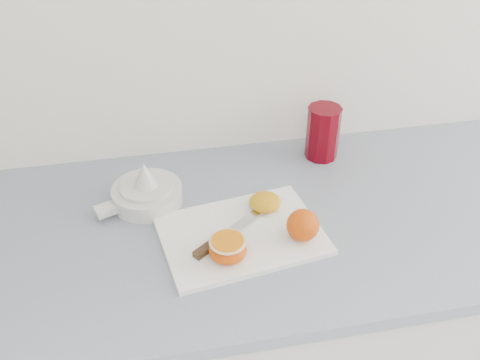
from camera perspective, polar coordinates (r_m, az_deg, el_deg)
The scene contains 8 objects.
counter at distance 1.50m, azimuth 0.76°, elevation -17.20°, with size 2.51×0.64×0.89m.
cutting_board at distance 1.12m, azimuth 0.15°, elevation -5.86°, with size 0.33×0.23×0.01m, color white.
whole_orange at distance 1.09m, azimuth 6.71°, elevation -4.81°, with size 0.07×0.07×0.07m.
half_orange at distance 1.05m, azimuth -1.31°, elevation -7.36°, with size 0.08×0.08×0.05m.
squeezed_shell at distance 1.18m, azimuth 2.69°, elevation -2.34°, with size 0.07×0.07×0.03m.
paring_knife at distance 1.09m, azimuth -2.26°, elevation -6.36°, with size 0.19×0.14×0.01m.
citrus_juicer at distance 1.22m, azimuth -9.98°, elevation -1.25°, with size 0.20×0.16×0.11m.
red_tumbler at distance 1.36m, azimuth 8.81°, elevation 4.83°, with size 0.08×0.08×0.14m.
Camera 1 is at (-0.30, 0.82, 1.65)m, focal length 40.00 mm.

